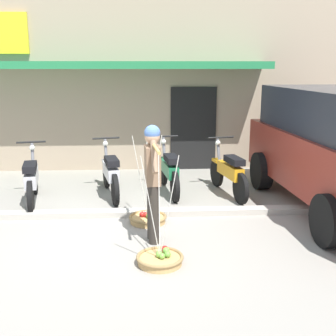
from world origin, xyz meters
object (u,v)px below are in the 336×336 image
fruit_vendor (153,176)px  motorcycle_third_in_row (169,171)px  fruit_basket_right_side (148,218)px  motorcycle_second_in_row (110,174)px  motorcycle_end_of_row (229,173)px  motorcycle_nearest_shop (32,180)px  fruit_basket_left_side (160,258)px

fruit_vendor → motorcycle_third_in_row: size_ratio=0.93×
fruit_basket_right_side → motorcycle_third_in_row: bearing=74.7°
motorcycle_second_in_row → motorcycle_end_of_row: bearing=-1.3°
motorcycle_nearest_shop → motorcycle_second_in_row: (1.40, 0.38, 0.00)m
motorcycle_third_in_row → fruit_basket_right_side: bearing=-105.3°
fruit_vendor → motorcycle_second_in_row: size_ratio=0.94×
motorcycle_end_of_row → motorcycle_third_in_row: bearing=170.2°
motorcycle_second_in_row → motorcycle_third_in_row: 1.16m
fruit_vendor → fruit_basket_left_side: (0.07, -0.75, -0.90)m
motorcycle_nearest_shop → fruit_basket_right_side: bearing=-27.9°
fruit_basket_left_side → fruit_basket_right_side: (-0.14, 1.50, -0.00)m
fruit_basket_left_side → motorcycle_second_in_row: bearing=105.8°
fruit_basket_left_side → motorcycle_third_in_row: (0.31, 3.14, 0.38)m
fruit_basket_right_side → motorcycle_end_of_row: bearing=41.8°
fruit_vendor → motorcycle_second_in_row: (-0.77, 2.24, -0.52)m
motorcycle_nearest_shop → motorcycle_third_in_row: (2.55, 0.52, 0.00)m
motorcycle_third_in_row → fruit_vendor: bearing=-99.0°
fruit_vendor → motorcycle_third_in_row: fruit_vendor is taller
fruit_basket_right_side → motorcycle_second_in_row: fruit_basket_right_side is taller
fruit_basket_right_side → motorcycle_third_in_row: (0.45, 1.64, 0.38)m
motorcycle_second_in_row → motorcycle_third_in_row: (1.15, 0.15, 0.00)m
fruit_basket_right_side → motorcycle_nearest_shop: 2.41m
fruit_vendor → fruit_basket_right_side: 1.18m
motorcycle_nearest_shop → motorcycle_end_of_row: bearing=5.0°
fruit_vendor → motorcycle_end_of_row: (1.54, 2.19, -0.52)m
fruit_basket_left_side → fruit_basket_right_side: bearing=95.3°
motorcycle_nearest_shop → motorcycle_second_in_row: size_ratio=1.00×
motorcycle_nearest_shop → motorcycle_third_in_row: same height
fruit_basket_left_side → motorcycle_nearest_shop: 3.47m
fruit_basket_right_side → motorcycle_nearest_shop: bearing=152.1°
motorcycle_third_in_row → motorcycle_end_of_row: (1.16, -0.20, 0.00)m
motorcycle_third_in_row → fruit_basket_left_side: bearing=-95.6°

